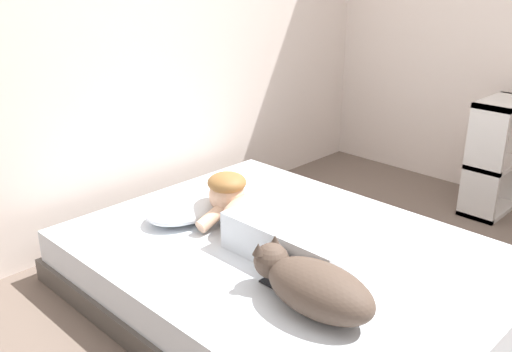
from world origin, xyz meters
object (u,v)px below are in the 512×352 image
coffee_cup (277,202)px  cell_phone (276,284)px  dog (313,286)px  pillow (190,207)px  bookshelf (496,157)px  bed (287,273)px  person_lying (279,225)px

coffee_cup → cell_phone: 0.79m
coffee_cup → dog: bearing=-129.2°
pillow → coffee_cup: 0.48m
pillow → bookshelf: bookshelf is taller
bed → pillow: bearing=100.3°
bed → dog: bearing=-128.0°
cell_phone → bookshelf: 2.00m
bed → person_lying: bearing=106.0°
person_lying → cell_phone: person_lying is taller
dog → bookshelf: (2.02, 0.14, -0.01)m
bed → bookshelf: bearing=-8.9°
person_lying → dog: size_ratio=1.60×
dog → coffee_cup: size_ratio=4.60×
coffee_cup → cell_phone: (-0.58, -0.53, -0.03)m
cell_phone → person_lying: bearing=40.6°
bed → cell_phone: (-0.29, -0.19, 0.15)m
pillow → coffee_cup: size_ratio=4.16×
dog → bookshelf: size_ratio=0.77×
bed → coffee_cup: bearing=49.3°
cell_phone → bookshelf: size_ratio=0.19×
person_lying → bookshelf: (1.72, -0.32, -0.01)m
pillow → person_lying: size_ratio=0.57×
dog → coffee_cup: 0.96m
coffee_cup → cell_phone: size_ratio=0.89×
bed → pillow: pillow is taller
dog → bookshelf: bearing=3.8°
person_lying → cell_phone: size_ratio=6.57×
person_lying → bookshelf: bookshelf is taller
person_lying → dog: 0.54m
person_lying → bookshelf: bearing=-10.4°
bed → cell_phone: bearing=-147.0°
person_lying → cell_phone: bearing=-139.4°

